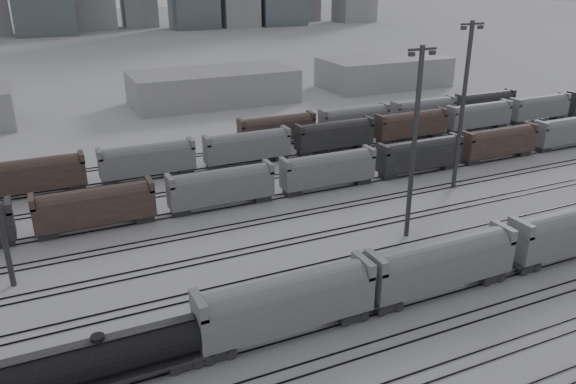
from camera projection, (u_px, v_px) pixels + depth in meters
name	position (u px, v px, depth m)	size (l,w,h in m)	color
ground	(409.00, 307.00, 56.22)	(900.00, 900.00, 0.00)	silver
tracks	(327.00, 236.00, 70.93)	(220.00, 71.50, 0.16)	black
tank_car_b	(101.00, 359.00, 44.65)	(19.18, 3.20, 4.74)	black
hopper_car_a	(286.00, 301.00, 50.58)	(16.87, 3.35, 6.03)	black
hopper_car_b	(441.00, 262.00, 57.34)	(16.78, 3.33, 6.00)	black
hopper_car_c	(571.00, 229.00, 64.54)	(16.77, 3.33, 6.00)	black
light_mast_c	(414.00, 141.00, 66.55)	(3.78, 0.61, 23.64)	#38383B
light_mast_d	(463.00, 103.00, 81.80)	(3.97, 0.64, 24.84)	#38383B
bg_string_near	(328.00, 171.00, 85.22)	(151.00, 3.00, 5.60)	gray
bg_string_mid	(334.00, 136.00, 102.57)	(151.00, 3.00, 5.60)	black
bg_string_far	(390.00, 117.00, 116.09)	(66.00, 3.00, 5.60)	brown
warehouse_mid	(214.00, 87.00, 138.62)	(40.00, 18.00, 8.00)	gray
warehouse_right	(384.00, 72.00, 157.98)	(35.00, 18.00, 8.00)	gray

